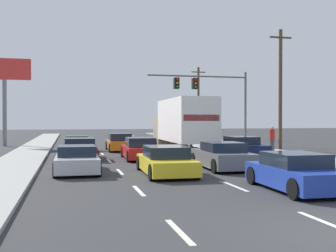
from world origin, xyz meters
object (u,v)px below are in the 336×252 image
Objects in this scene: pedestrian_near_corner at (272,139)px; utility_pole_mid at (280,88)px; car_navy at (242,147)px; car_green at (77,144)px; car_red at (140,149)px; car_maroon at (80,149)px; utility_pole_far at (198,102)px; car_orange at (120,143)px; car_white at (207,142)px; traffic_signal_mast at (206,90)px; box_truck at (182,123)px; car_gray at (222,156)px; roadside_billboard at (4,83)px; car_silver at (77,160)px; car_blue at (295,173)px; car_yellow at (166,161)px.

utility_pole_mid is at bearing 52.57° from pedestrian_near_corner.
utility_pole_mid reaches higher than car_navy.
car_navy is at bearing -36.65° from car_green.
car_green is 0.93× the size of car_red.
car_maroon is 28.70m from utility_pole_far.
car_orange is 7.08m from car_white.
car_red reaches higher than car_green.
car_orange is at bearing -176.39° from car_white.
utility_pole_far reaches higher than traffic_signal_mast.
utility_pole_far is at bearing 84.43° from pedestrian_near_corner.
utility_pole_mid is (8.37, 2.11, 2.64)m from box_truck.
pedestrian_near_corner is (6.41, 7.15, 0.43)m from car_gray.
car_navy is at bearing 57.85° from car_gray.
car_maroon is 15.78m from roadside_billboard.
roadside_billboard reaches higher than box_truck.
roadside_billboard reaches higher than pedestrian_near_corner.
car_red is (3.71, 5.22, 0.04)m from car_silver.
utility_pole_mid reaches higher than pedestrian_near_corner.
car_red is 0.50× the size of utility_pole_far.
car_maroon is at bearing -116.93° from car_orange.
traffic_signal_mast is 7.02m from utility_pole_mid.
car_white is 18.65m from utility_pole_far.
car_navy reaches higher than car_maroon.
car_maroon is at bearing 135.52° from car_gray.
car_red is 4.38m from box_truck.
car_red is at bearing -56.80° from roadside_billboard.
car_orange is at bearing 168.89° from utility_pole_mid.
box_truck is at bearing -51.02° from car_orange.
utility_pole_mid is at bearing 41.65° from car_navy.
pedestrian_near_corner is (-2.27, -23.23, -3.56)m from utility_pole_far.
box_truck is 6.19m from car_white.
car_silver is at bearing -152.32° from pedestrian_near_corner.
utility_pole_far reaches higher than car_red.
utility_pole_mid reaches higher than car_green.
car_green is at bearing -164.43° from traffic_signal_mast.
traffic_signal_mast is at bearing 53.53° from car_red.
traffic_signal_mast is 5.20× the size of pedestrian_near_corner.
car_silver is 12.61m from car_orange.
roadside_billboard is at bearing 156.27° from car_white.
car_blue is at bearing -62.15° from car_maroon.
car_navy is at bearing -46.13° from car_orange.
car_yellow is at bearing -138.14° from pedestrian_near_corner.
pedestrian_near_corner is (-2.23, -2.91, -3.73)m from utility_pole_mid.
car_green is 0.87× the size of car_navy.
car_yellow is 0.60× the size of roadside_billboard.
car_red is 0.99× the size of car_gray.
car_maroon is at bearing 117.85° from car_blue.
car_white is at bearing 115.19° from pedestrian_near_corner.
car_green is at bearing 116.87° from car_gray.
pedestrian_near_corner is (1.79, -8.66, -3.96)m from traffic_signal_mast.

